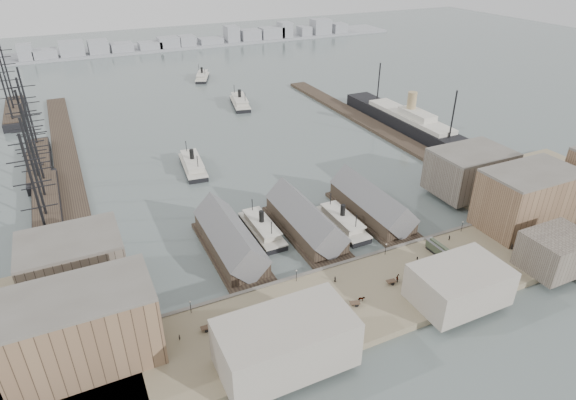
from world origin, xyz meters
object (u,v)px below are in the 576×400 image
ocean_steamer (410,122)px  tram (439,250)px  horse_cart_right (397,279)px  horse_cart_left (214,325)px  ferry_docked_west (262,228)px  horse_cart_center (359,301)px

ocean_steamer → tram: size_ratio=10.25×
ocean_steamer → horse_cart_right: bearing=-129.4°
tram → horse_cart_left: 70.88m
tram → horse_cart_left: tram is taller
ferry_docked_west → ocean_steamer: bearing=28.8°
horse_cart_center → horse_cart_left: bearing=94.9°
ferry_docked_west → ocean_steamer: 119.87m
horse_cart_left → horse_cart_center: size_ratio=0.95×
ferry_docked_west → horse_cart_right: ferry_docked_west is taller
horse_cart_left → horse_cart_center: bearing=-100.5°
ferry_docked_west → horse_cart_left: ferry_docked_west is taller
horse_cart_left → horse_cart_right: size_ratio=0.98×
ferry_docked_west → horse_cart_right: size_ratio=5.29×
ferry_docked_west → tram: ferry_docked_west is taller
ocean_steamer → horse_cart_left: (-133.43, -95.21, -1.36)m
tram → horse_cart_center: bearing=-167.2°
ocean_steamer → horse_cart_right: ocean_steamer is taller
horse_cart_right → horse_cart_left: bearing=91.8°
tram → horse_cart_right: (-19.24, -5.25, -0.87)m
ferry_docked_west → horse_cart_center: (8.88, -44.90, 0.66)m
horse_cart_center → ocean_steamer: bearing=-26.9°
ferry_docked_west → horse_cart_right: 47.84m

